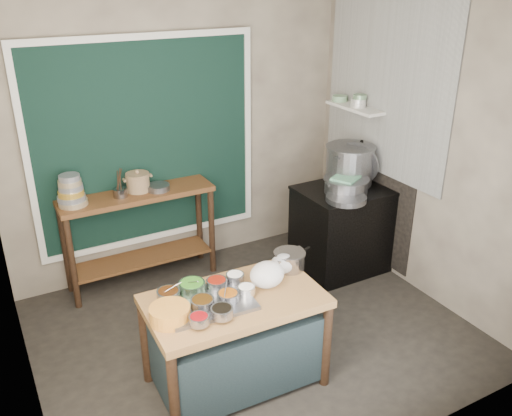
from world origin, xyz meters
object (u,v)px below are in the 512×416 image
yellow_basin (170,314)px  saucepan (289,260)px  ceramic_crock (138,183)px  steamer (346,185)px  stove_block (343,230)px  condiment_tray (208,303)px  back_counter (141,238)px  prep_table (235,341)px  stock_pot (349,165)px  utensil_cup (120,193)px

yellow_basin → saucepan: bearing=10.9°
ceramic_crock → steamer: ceramic_crock is taller
stove_block → condiment_tray: size_ratio=1.49×
stove_block → condiment_tray: 2.22m
yellow_basin → steamer: size_ratio=0.60×
back_counter → stove_block: back_counter is taller
yellow_basin → steamer: steamer is taller
prep_table → stock_pot: 2.29m
stove_block → steamer: (-0.06, -0.07, 0.53)m
yellow_basin → ceramic_crock: 1.88m
back_counter → ceramic_crock: 0.56m
condiment_tray → yellow_basin: size_ratio=2.24×
saucepan → steamer: size_ratio=0.56×
yellow_basin → stock_pot: bearing=26.4°
stove_block → condiment_tray: bearing=-152.7°
back_counter → stove_block: bearing=-21.0°
condiment_tray → stock_pot: bearing=28.5°
condiment_tray → utensil_cup: size_ratio=4.43×
prep_table → ceramic_crock: (-0.11, 1.79, 0.65)m
back_counter → yellow_basin: bearing=-101.0°
saucepan → ceramic_crock: (-0.67, 1.63, 0.21)m
back_counter → steamer: steamer is taller
prep_table → condiment_tray: (-0.20, 0.01, 0.39)m
utensil_cup → stock_pot: 2.25m
yellow_basin → ceramic_crock: size_ratio=1.16×
condiment_tray → yellow_basin: bearing=-169.9°
stove_block → yellow_basin: size_ratio=3.33×
prep_table → back_counter: bearing=96.5°
prep_table → yellow_basin: (-0.49, -0.04, 0.43)m
back_counter → saucepan: (0.70, -1.59, 0.34)m
prep_table → stock_pot: (1.87, 1.13, 0.70)m
stove_block → prep_table: bearing=-149.8°
prep_table → steamer: 2.03m
prep_table → condiment_tray: condiment_tray is taller
stove_block → saucepan: size_ratio=3.55×
yellow_basin → utensil_cup: 1.79m
back_counter → yellow_basin: back_counter is taller
saucepan → stock_pot: (1.31, 0.97, 0.26)m
prep_table → yellow_basin: 0.65m
stock_pot → utensil_cup: bearing=164.6°
yellow_basin → saucepan: 1.07m
stove_block → stock_pot: 0.67m
utensil_cup → steamer: size_ratio=0.30×
yellow_basin → stock_pot: 2.65m
steamer → ceramic_crock: bearing=155.0°
steamer → stove_block: bearing=49.0°
prep_table → saucepan: bearing=18.1°
stove_block → steamer: size_ratio=1.99×
back_counter → utensil_cup: (-0.15, -0.02, 0.52)m
ceramic_crock → yellow_basin: bearing=-101.8°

